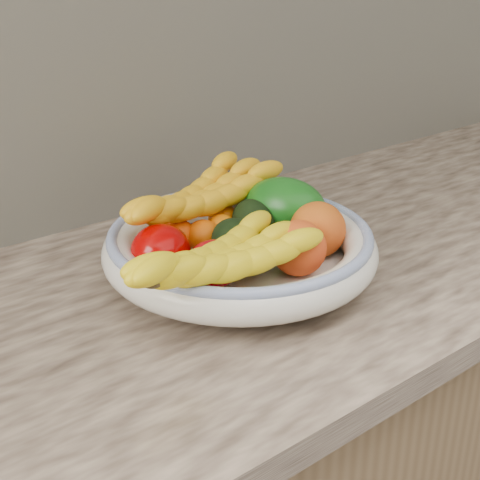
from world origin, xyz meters
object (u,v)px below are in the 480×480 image
at_px(fruit_bowl, 240,247).
at_px(green_mango, 285,208).
at_px(banana_bunch_back, 200,203).
at_px(banana_bunch_front, 221,265).

height_order(fruit_bowl, green_mango, green_mango).
bearing_deg(banana_bunch_back, fruit_bowl, -104.91).
bearing_deg(banana_bunch_front, banana_bunch_back, 54.54).
bearing_deg(fruit_bowl, green_mango, 12.78).
relative_size(fruit_bowl, green_mango, 2.96).
bearing_deg(green_mango, banana_bunch_back, 122.35).
relative_size(green_mango, banana_bunch_back, 0.41).
bearing_deg(green_mango, banana_bunch_front, -176.20).
xyz_separation_m(fruit_bowl, banana_bunch_back, (-0.00, 0.10, 0.04)).
distance_m(banana_bunch_back, banana_bunch_front, 0.20).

